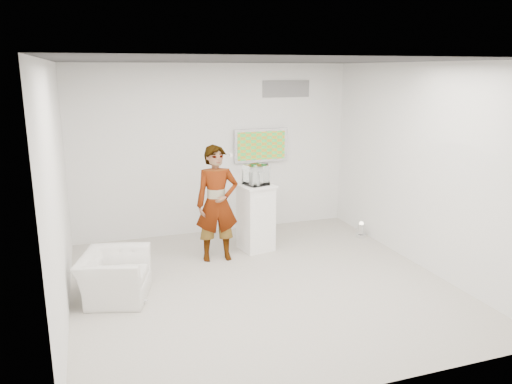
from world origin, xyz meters
The scene contains 10 objects.
room centered at (0.00, 0.00, 1.50)m, with size 5.01×5.01×3.00m.
tv centered at (0.85, 2.45, 1.55)m, with size 1.00×0.08×0.60m, color #BBBBC0.
logo_decal centered at (1.35, 2.49, 2.55)m, with size 0.90×0.02×0.30m, color slate.
person centered at (-0.32, 1.12, 0.90)m, with size 0.66×0.43×1.80m, color silver.
armchair centered at (-1.93, 0.22, 0.30)m, with size 0.92×0.81×0.60m, color silver.
pedestal centered at (0.38, 1.34, 0.55)m, with size 0.53×0.53×1.09m, color white.
floor_uplight centered at (2.34, 1.31, 0.14)m, with size 0.17×0.17×0.27m, color white.
vitrine centered at (0.38, 1.34, 1.25)m, with size 0.32×0.32×0.32m, color white.
console centered at (0.38, 1.34, 1.20)m, with size 0.05×0.16×0.22m, color white.
wii_remote centered at (-0.06, 1.25, 1.62)m, with size 0.04×0.15×0.04m, color white.
Camera 1 is at (-2.14, -6.03, 2.90)m, focal length 35.00 mm.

